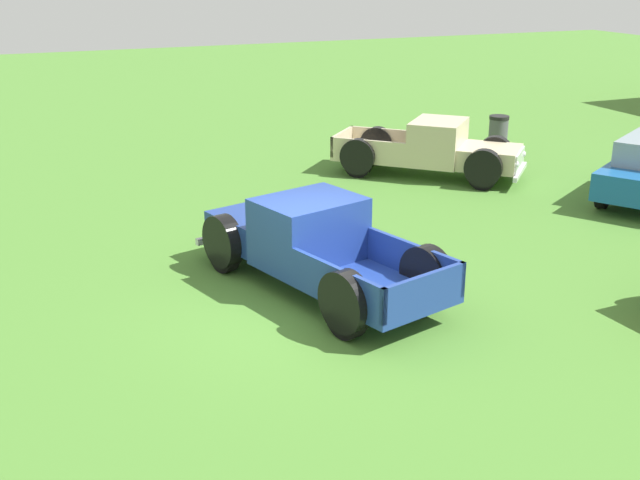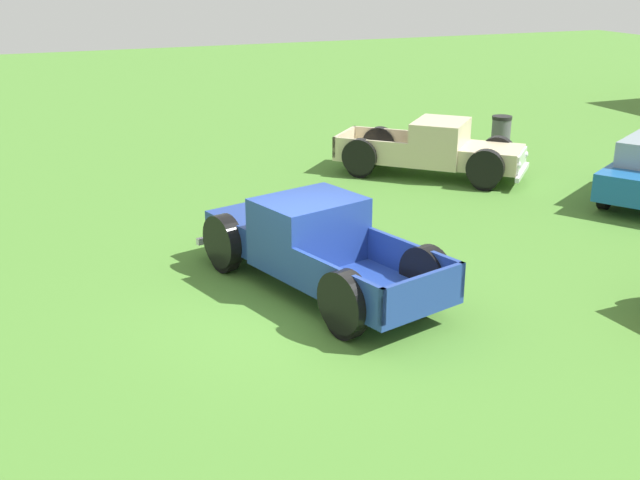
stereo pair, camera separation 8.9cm
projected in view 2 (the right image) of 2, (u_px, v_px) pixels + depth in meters
ground_plane at (309, 307)px, 13.04m from camera, size 80.00×80.00×0.00m
pickup_truck_foreground at (307, 243)px, 13.77m from camera, size 5.39×3.16×1.56m
pickup_truck_behind_right at (442, 151)px, 20.49m from camera, size 4.56×4.64×1.47m
trash_can at (501, 132)px, 23.77m from camera, size 0.59×0.59×0.95m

